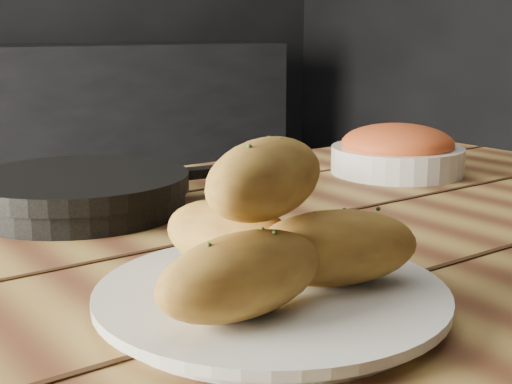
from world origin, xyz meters
name	(u,v)px	position (x,y,z in m)	size (l,w,h in m)	color
table	(227,370)	(-0.27, -0.60, 0.66)	(1.54, 0.93, 0.75)	olive
plate	(271,298)	(-0.28, -0.69, 0.76)	(0.27, 0.27, 0.02)	white
bread_rolls	(269,235)	(-0.29, -0.69, 0.81)	(0.24, 0.20, 0.12)	#BD8F34
skillet	(81,191)	(-0.28, -0.31, 0.77)	(0.40, 0.26, 0.05)	black
bowl	(397,152)	(0.19, -0.37, 0.78)	(0.20, 0.20, 0.07)	white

